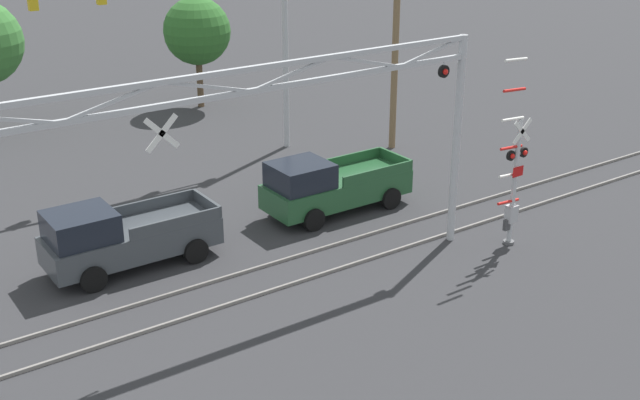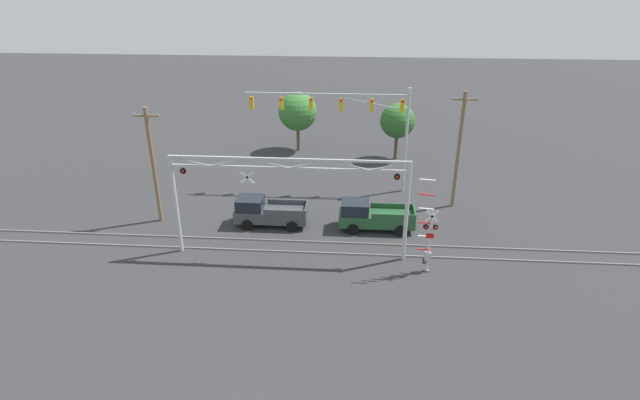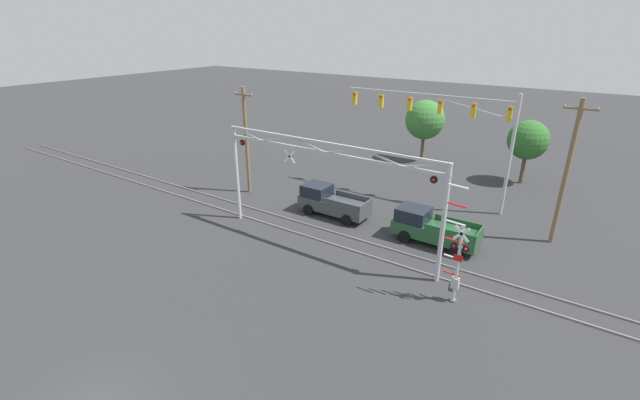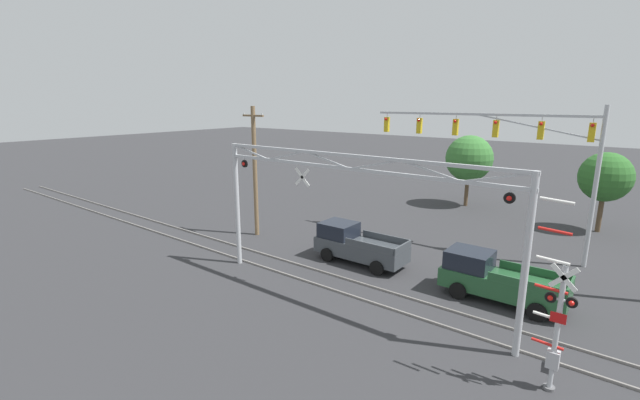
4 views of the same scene
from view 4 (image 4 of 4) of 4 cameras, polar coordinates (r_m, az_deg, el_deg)
The scene contains 10 objects.
rail_track_near at distance 20.25m, azimuth 4.09°, elevation -12.59°, with size 80.00×0.08×0.10m, color gray.
rail_track_far at distance 21.35m, azimuth 6.27°, elevation -11.22°, with size 80.00×0.08×0.10m, color gray.
crossing_gantry at distance 18.48m, azimuth 3.80°, elevation 0.14°, with size 14.69×0.28×6.63m.
crossing_signal_mast at distance 15.28m, azimuth 28.85°, elevation -14.56°, with size 1.34×0.35×6.08m.
traffic_signal_span at distance 26.84m, azimuth 25.08°, elevation 6.47°, with size 13.04×0.39×8.62m.
pickup_truck_lead at distance 24.02m, azimuth 4.82°, elevation -5.93°, with size 5.18×2.15×2.06m.
pickup_truck_following at distance 21.12m, azimuth 22.35°, elevation -9.68°, with size 5.31×2.15×2.06m.
utility_pole_left at distance 28.20m, azimuth -8.67°, elevation 3.94°, with size 1.80×0.28×8.48m.
background_tree_beyond_span at distance 34.45m, azimuth 33.79°, elevation 2.55°, with size 3.32×3.32×5.49m.
background_tree_far_left_verge at distance 38.09m, azimuth 19.26°, elevation 5.24°, with size 3.86×3.86×6.01m.
Camera 4 is at (10.00, 0.27, 8.84)m, focal length 24.00 mm.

